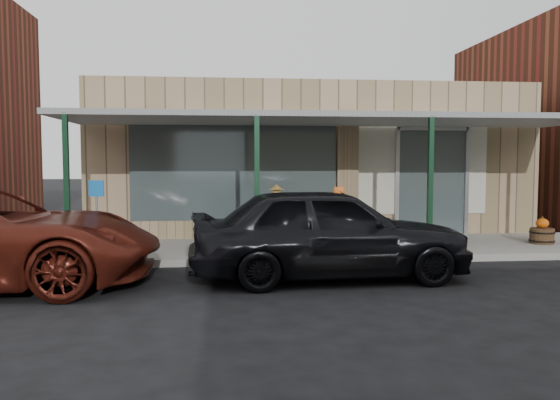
{
  "coord_description": "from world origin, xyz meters",
  "views": [
    {
      "loc": [
        -2.42,
        -8.79,
        2.07
      ],
      "look_at": [
        -1.29,
        2.6,
        1.27
      ],
      "focal_mm": 35.0,
      "sensor_mm": 36.0,
      "label": 1
    }
  ],
  "objects": [
    {
      "name": "ground",
      "position": [
        0.0,
        0.0,
        0.0
      ],
      "size": [
        120.0,
        120.0,
        0.0
      ],
      "primitive_type": "plane",
      "color": "black",
      "rests_on": "ground"
    },
    {
      "name": "sidewalk",
      "position": [
        0.0,
        3.6,
        0.07
      ],
      "size": [
        40.0,
        3.2,
        0.15
      ],
      "primitive_type": "cube",
      "color": "gray",
      "rests_on": "ground"
    },
    {
      "name": "storefront",
      "position": [
        -0.0,
        8.16,
        2.09
      ],
      "size": [
        12.0,
        6.25,
        4.2
      ],
      "color": "tan",
      "rests_on": "ground"
    },
    {
      "name": "awning",
      "position": [
        0.0,
        3.56,
        3.01
      ],
      "size": [
        12.0,
        3.0,
        3.04
      ],
      "color": "slate",
      "rests_on": "ground"
    },
    {
      "name": "block_buildings_near",
      "position": [
        2.01,
        9.2,
        3.77
      ],
      "size": [
        61.0,
        8.0,
        8.0
      ],
      "color": "brown",
      "rests_on": "ground"
    },
    {
      "name": "barrel_scarecrow",
      "position": [
        -1.22,
        4.15,
        0.62
      ],
      "size": [
        0.83,
        0.67,
        1.39
      ],
      "rotation": [
        0.0,
        0.0,
        -0.29
      ],
      "color": "brown",
      "rests_on": "sidewalk"
    },
    {
      "name": "barrel_pumpkin",
      "position": [
        5.0,
        3.31,
        0.38
      ],
      "size": [
        0.61,
        0.61,
        0.64
      ],
      "rotation": [
        0.0,
        0.0,
        -0.13
      ],
      "color": "brown",
      "rests_on": "sidewalk"
    },
    {
      "name": "handicap_sign",
      "position": [
        -5.0,
        2.4,
        1.15
      ],
      "size": [
        0.32,
        0.1,
        1.56
      ],
      "rotation": [
        0.0,
        0.0,
        -0.26
      ],
      "color": "gray",
      "rests_on": "sidewalk"
    },
    {
      "name": "parked_sedan",
      "position": [
        -0.61,
        0.68,
        0.84
      ],
      "size": [
        4.98,
        2.18,
        1.67
      ],
      "rotation": [
        0.0,
        0.0,
        1.61
      ],
      "color": "black",
      "rests_on": "ground"
    }
  ]
}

